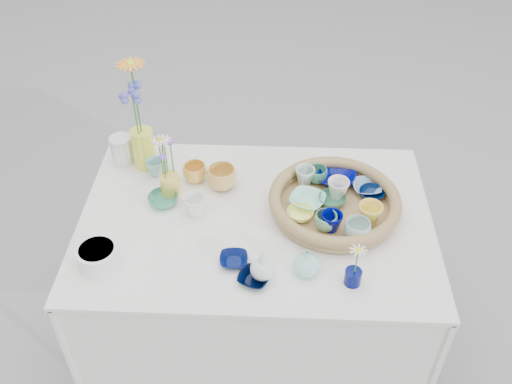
{
  "coord_description": "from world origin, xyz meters",
  "views": [
    {
      "loc": [
        0.06,
        -1.47,
        2.18
      ],
      "look_at": [
        0.0,
        0.02,
        0.87
      ],
      "focal_mm": 40.0,
      "sensor_mm": 36.0,
      "label": 1
    }
  ],
  "objects_px": {
    "wicker_tray": "(334,203)",
    "tall_vase_yellow": "(144,148)",
    "display_table": "(256,341)",
    "bud_vase_seafoam": "(307,262)"
  },
  "relations": [
    {
      "from": "display_table",
      "to": "bud_vase_seafoam",
      "type": "relative_size",
      "value": 13.57
    },
    {
      "from": "wicker_tray",
      "to": "tall_vase_yellow",
      "type": "bearing_deg",
      "value": 162.14
    },
    {
      "from": "display_table",
      "to": "wicker_tray",
      "type": "xyz_separation_m",
      "value": [
        0.28,
        0.05,
        0.8
      ]
    },
    {
      "from": "bud_vase_seafoam",
      "to": "wicker_tray",
      "type": "bearing_deg",
      "value": 70.32
    },
    {
      "from": "wicker_tray",
      "to": "bud_vase_seafoam",
      "type": "xyz_separation_m",
      "value": [
        -0.11,
        -0.3,
        0.01
      ]
    },
    {
      "from": "wicker_tray",
      "to": "display_table",
      "type": "bearing_deg",
      "value": -169.88
    },
    {
      "from": "wicker_tray",
      "to": "tall_vase_yellow",
      "type": "relative_size",
      "value": 2.89
    },
    {
      "from": "display_table",
      "to": "tall_vase_yellow",
      "type": "relative_size",
      "value": 7.69
    },
    {
      "from": "wicker_tray",
      "to": "tall_vase_yellow",
      "type": "distance_m",
      "value": 0.77
    },
    {
      "from": "wicker_tray",
      "to": "tall_vase_yellow",
      "type": "height_order",
      "value": "tall_vase_yellow"
    }
  ]
}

